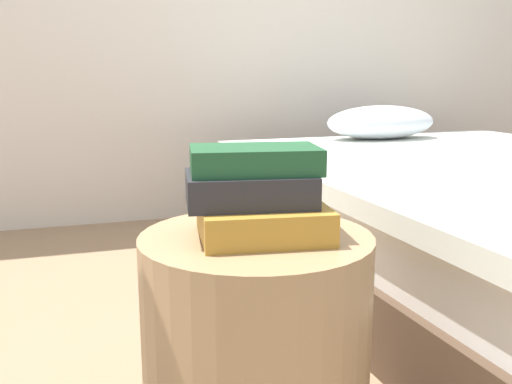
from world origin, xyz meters
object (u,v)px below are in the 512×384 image
Objects in this scene: side_table at (256,342)px; book_ochre at (263,221)px; bed at (494,224)px; book_forest at (254,160)px; book_charcoal at (250,188)px.

book_ochre is at bearing -47.23° from side_table.
bed is 1.32m from book_forest.
bed reaches higher than side_table.
book_forest reaches higher than bed.
bed reaches higher than book_charcoal.
side_table is at bearing -72.68° from book_forest.
side_table is (-1.11, -0.62, -0.00)m from bed.
side_table is 0.32m from book_charcoal.
book_ochre is (-1.10, -0.63, 0.26)m from bed.
side_table is 1.88× the size of book_forest.
book_ochre is 0.12m from book_forest.
book_forest is at bearing -153.60° from bed.
side_table is at bearing -18.42° from book_charcoal.
book_forest is at bearing 97.65° from side_table.
book_charcoal is (-0.02, 0.02, 0.06)m from book_ochre.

